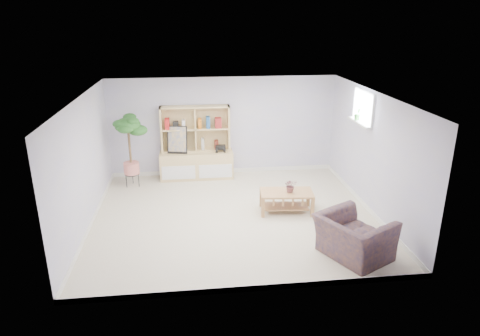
{
  "coord_description": "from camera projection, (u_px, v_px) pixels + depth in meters",
  "views": [
    {
      "loc": [
        -0.79,
        -7.66,
        3.77
      ],
      "look_at": [
        0.13,
        0.12,
        0.96
      ],
      "focal_mm": 32.0,
      "sensor_mm": 36.0,
      "label": 1
    }
  ],
  "objects": [
    {
      "name": "window",
      "position": [
        364.0,
        107.0,
        8.71
      ],
      "size": [
        0.1,
        0.98,
        0.68
      ],
      "primitive_type": null,
      "color": "silver",
      "rests_on": "walls"
    },
    {
      "name": "poster",
      "position": [
        177.0,
        140.0,
        10.11
      ],
      "size": [
        0.49,
        0.2,
        0.66
      ],
      "primitive_type": null,
      "rotation": [
        0.0,
        0.0,
        -0.2
      ],
      "color": "yellow",
      "rests_on": "storage_unit"
    },
    {
      "name": "walls",
      "position": [
        234.0,
        159.0,
        8.11
      ],
      "size": [
        5.51,
        5.01,
        2.4
      ],
      "color": "silver",
      "rests_on": "floor"
    },
    {
      "name": "sill_plant",
      "position": [
        358.0,
        114.0,
        8.88
      ],
      "size": [
        0.16,
        0.13,
        0.27
      ],
      "primitive_type": "imported",
      "rotation": [
        0.0,
        0.0,
        -0.06
      ],
      "color": "#246A26",
      "rests_on": "window_sill"
    },
    {
      "name": "armchair",
      "position": [
        354.0,
        234.0,
        6.96
      ],
      "size": [
        1.35,
        1.4,
        0.81
      ],
      "primitive_type": "imported",
      "rotation": [
        0.0,
        0.0,
        2.05
      ],
      "color": "#1E2149",
      "rests_on": "floor"
    },
    {
      "name": "baseboard",
      "position": [
        234.0,
        213.0,
        8.5
      ],
      "size": [
        5.5,
        5.0,
        0.1
      ],
      "primitive_type": null,
      "color": "white",
      "rests_on": "floor"
    },
    {
      "name": "floor",
      "position": [
        234.0,
        216.0,
        8.52
      ],
      "size": [
        5.5,
        5.0,
        0.01
      ],
      "primitive_type": "cube",
      "color": "beige",
      "rests_on": "ground"
    },
    {
      "name": "ceiling",
      "position": [
        234.0,
        96.0,
        7.71
      ],
      "size": [
        5.5,
        5.0,
        0.01
      ],
      "primitive_type": "cube",
      "color": "white",
      "rests_on": "walls"
    },
    {
      "name": "table_plant",
      "position": [
        291.0,
        185.0,
        8.52
      ],
      "size": [
        0.26,
        0.23,
        0.27
      ],
      "primitive_type": "imported",
      "rotation": [
        0.0,
        0.0,
        -0.05
      ],
      "color": "#245E27",
      "rests_on": "coffee_table"
    },
    {
      "name": "coffee_table",
      "position": [
        286.0,
        202.0,
        8.64
      ],
      "size": [
        1.1,
        0.67,
        0.43
      ],
      "primitive_type": null,
      "rotation": [
        0.0,
        0.0,
        -0.1
      ],
      "color": "#B18846",
      "rests_on": "floor"
    },
    {
      "name": "storage_unit",
      "position": [
        196.0,
        143.0,
        10.24
      ],
      "size": [
        1.75,
        0.59,
        1.75
      ],
      "primitive_type": null,
      "color": "tan",
      "rests_on": "floor"
    },
    {
      "name": "toy_truck",
      "position": [
        221.0,
        148.0,
        10.29
      ],
      "size": [
        0.35,
        0.25,
        0.18
      ],
      "primitive_type": null,
      "rotation": [
        0.0,
        0.0,
        -0.04
      ],
      "color": "black",
      "rests_on": "storage_unit"
    },
    {
      "name": "floor_tree",
      "position": [
        130.0,
        151.0,
        9.72
      ],
      "size": [
        0.82,
        0.82,
        1.69
      ],
      "primitive_type": null,
      "rotation": [
        0.0,
        0.0,
        -0.42
      ],
      "color": "#246A26",
      "rests_on": "floor"
    },
    {
      "name": "window_sill",
      "position": [
        359.0,
        123.0,
        8.81
      ],
      "size": [
        0.14,
        1.0,
        0.04
      ],
      "primitive_type": "cube",
      "color": "white",
      "rests_on": "walls"
    }
  ]
}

